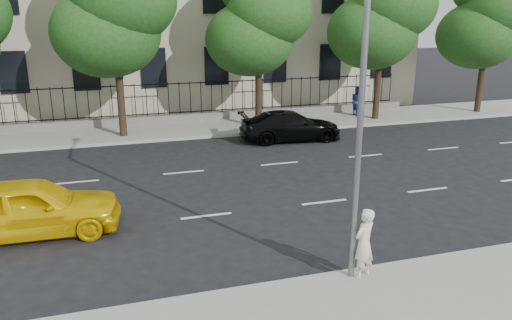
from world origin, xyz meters
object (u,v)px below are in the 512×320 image
Objects in this scene: black_sedan at (290,126)px; street_light at (352,59)px; yellow_taxi at (31,207)px; woman_near at (364,243)px.

street_light is at bearing 169.26° from black_sedan.
black_sedan is at bearing -52.02° from yellow_taxi.
black_sedan is (10.77, 7.88, -0.11)m from yellow_taxi.
woman_near is at bearing -69.50° from street_light.
yellow_taxi is at bearing 149.48° from street_light.
street_light is at bearing -118.74° from yellow_taxi.
yellow_taxi is 13.34m from black_sedan.
street_light is 1.63× the size of black_sedan.
black_sedan is at bearing 74.96° from street_light.
black_sedan is at bearing -131.08° from woman_near.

